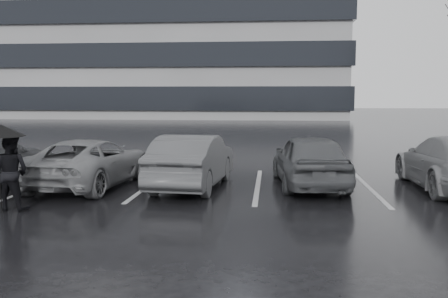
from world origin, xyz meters
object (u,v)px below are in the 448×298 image
object	(u,v)px
car_west_b	(90,162)
pedestrian_right	(11,172)
car_main	(310,160)
car_west_a	(193,161)

from	to	relation	value
car_west_b	pedestrian_right	distance (m)	2.84
car_main	pedestrian_right	xyz separation A→B (m)	(-6.22, -3.19, 0.09)
car_west_a	pedestrian_right	bearing A→B (deg)	45.73
car_west_a	pedestrian_right	xyz separation A→B (m)	(-3.27, -2.83, 0.11)
car_west_a	car_west_b	size ratio (longest dim) A/B	0.93
car_west_a	car_west_b	xyz separation A→B (m)	(-2.65, -0.06, -0.06)
car_west_b	pedestrian_right	world-z (taller)	pedestrian_right
car_west_a	pedestrian_right	distance (m)	4.32
car_west_b	pedestrian_right	size ratio (longest dim) A/B	2.81
car_main	pedestrian_right	size ratio (longest dim) A/B	2.58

